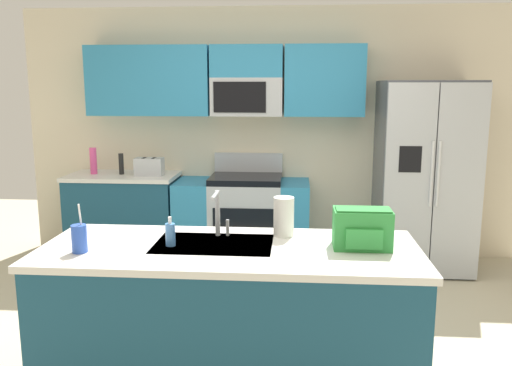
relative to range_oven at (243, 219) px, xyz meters
name	(u,v)px	position (x,y,z in m)	size (l,w,h in m)	color
ground_plane	(253,344)	(0.26, -1.80, -0.44)	(9.00, 9.00, 0.00)	beige
kitchen_wall_unit	(256,118)	(0.11, 0.28, 1.03)	(5.20, 0.43, 2.60)	beige
back_counter	(125,216)	(-1.25, 0.00, 0.01)	(1.12, 0.63, 0.90)	navy
range_oven	(243,219)	(0.00, 0.00, 0.00)	(1.36, 0.61, 1.10)	#B7BABF
refrigerator	(424,177)	(1.80, -0.07, 0.48)	(0.90, 0.76, 1.85)	#4C4F54
island_counter	(230,320)	(0.17, -2.39, 0.01)	(2.15, 0.84, 0.90)	navy
toaster	(149,167)	(-0.95, -0.05, 0.55)	(0.28, 0.16, 0.18)	#B7BABF
pepper_mill	(121,164)	(-1.26, 0.00, 0.56)	(0.05, 0.05, 0.22)	black
bottle_pink	(93,161)	(-1.55, 0.00, 0.59)	(0.07, 0.07, 0.27)	#EA4C93
sink_faucet	(218,210)	(0.08, -2.20, 0.62)	(0.08, 0.21, 0.28)	#B7BABF
drink_cup_blue	(79,238)	(-0.63, -2.55, 0.54)	(0.08, 0.08, 0.27)	blue
soap_dispenser	(170,234)	(-0.16, -2.40, 0.53)	(0.06, 0.06, 0.17)	#4C8CD8
paper_towel_roll	(284,217)	(0.47, -2.14, 0.58)	(0.12, 0.12, 0.24)	white
backpack	(362,228)	(0.92, -2.35, 0.57)	(0.32, 0.22, 0.23)	green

